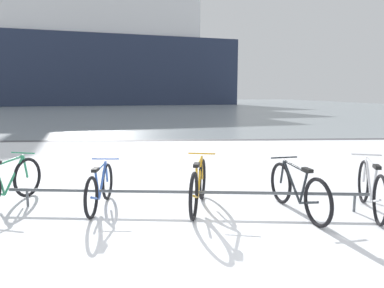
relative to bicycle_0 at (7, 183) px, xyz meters
The scene contains 8 objects.
ground 52.03m from the bicycle_0, 86.82° to the left, with size 80.00×132.00×0.08m.
bike_rack 2.97m from the bicycle_0, ahead, with size 5.77×0.63×0.31m.
bicycle_0 is the anchor object (origin of this frame).
bicycle_1 1.57m from the bicycle_0, ahead, with size 0.46×1.58×0.74m.
bicycle_2 3.15m from the bicycle_0, ahead, with size 0.51×1.73×0.83m.
bicycle_3 4.67m from the bicycle_0, ahead, with size 0.49×1.77×0.80m.
bicycle_4 5.81m from the bicycle_0, ahead, with size 0.66×1.73×0.84m.
ferry_ship 56.72m from the bicycle_0, 99.38° to the left, with size 45.37×20.40×25.46m.
Camera 1 is at (-0.14, -3.80, 1.82)m, focal length 32.81 mm.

